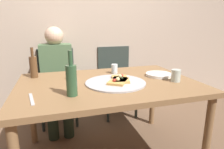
{
  "coord_description": "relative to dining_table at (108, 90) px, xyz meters",
  "views": [
    {
      "loc": [
        -0.43,
        -1.51,
        1.19
      ],
      "look_at": [
        0.05,
        0.04,
        0.77
      ],
      "focal_mm": 31.15,
      "sensor_mm": 36.0,
      "label": 1
    }
  ],
  "objects": [
    {
      "name": "back_wall",
      "position": [
        0.0,
        1.07,
        0.65
      ],
      "size": [
        6.0,
        0.1,
        2.6
      ],
      "primitive_type": "cube",
      "color": "#BCA893",
      "rests_on": "ground_plane"
    },
    {
      "name": "dining_table",
      "position": [
        0.0,
        0.0,
        0.0
      ],
      "size": [
        1.48,
        1.0,
        0.72
      ],
      "color": "olive",
      "rests_on": "ground_plane"
    },
    {
      "name": "pizza_tray",
      "position": [
        0.05,
        -0.06,
        0.08
      ],
      "size": [
        0.5,
        0.5,
        0.01
      ],
      "primitive_type": "cylinder",
      "color": "#ADADB2",
      "rests_on": "dining_table"
    },
    {
      "name": "pizza_slice_last",
      "position": [
        0.1,
        -0.02,
        0.09
      ],
      "size": [
        0.17,
        0.24,
        0.05
      ],
      "color": "tan",
      "rests_on": "pizza_tray"
    },
    {
      "name": "pizza_slice_extra",
      "position": [
        0.06,
        -0.07,
        0.09
      ],
      "size": [
        0.23,
        0.25,
        0.05
      ],
      "color": "tan",
      "rests_on": "pizza_tray"
    },
    {
      "name": "wine_bottle",
      "position": [
        -0.32,
        -0.24,
        0.19
      ],
      "size": [
        0.07,
        0.07,
        0.31
      ],
      "color": "#2D5133",
      "rests_on": "dining_table"
    },
    {
      "name": "beer_bottle",
      "position": [
        -0.61,
        0.33,
        0.17
      ],
      "size": [
        0.07,
        0.07,
        0.27
      ],
      "color": "brown",
      "rests_on": "dining_table"
    },
    {
      "name": "tumbler_near",
      "position": [
        0.14,
        0.27,
        0.12
      ],
      "size": [
        0.06,
        0.06,
        0.09
      ],
      "primitive_type": "cylinder",
      "color": "silver",
      "rests_on": "dining_table"
    },
    {
      "name": "tumbler_far",
      "position": [
        0.55,
        -0.15,
        0.12
      ],
      "size": [
        0.08,
        0.08,
        0.1
      ],
      "primitive_type": "cylinder",
      "color": "#B7C6BC",
      "rests_on": "dining_table"
    },
    {
      "name": "wine_glass",
      "position": [
        -0.28,
        0.16,
        0.12
      ],
      "size": [
        0.06,
        0.06,
        0.1
      ],
      "primitive_type": "cylinder",
      "color": "beige",
      "rests_on": "dining_table"
    },
    {
      "name": "plate_stack",
      "position": [
        0.51,
        0.05,
        0.08
      ],
      "size": [
        0.24,
        0.24,
        0.03
      ],
      "primitive_type": "cylinder",
      "color": "white",
      "rests_on": "dining_table"
    },
    {
      "name": "table_knife",
      "position": [
        -0.58,
        -0.24,
        0.07
      ],
      "size": [
        0.06,
        0.22,
        0.01
      ],
      "primitive_type": "cube",
      "rotation": [
        0.0,
        0.0,
        1.73
      ],
      "color": "#B7B7BC",
      "rests_on": "dining_table"
    },
    {
      "name": "chair_left",
      "position": [
        -0.4,
        0.9,
        -0.14
      ],
      "size": [
        0.44,
        0.44,
        0.9
      ],
      "rotation": [
        0.0,
        0.0,
        3.14
      ],
      "color": "#2D3833",
      "rests_on": "ground_plane"
    },
    {
      "name": "chair_right",
      "position": [
        0.36,
        0.9,
        -0.14
      ],
      "size": [
        0.44,
        0.44,
        0.9
      ],
      "rotation": [
        0.0,
        0.0,
        3.14
      ],
      "color": "#2D3833",
      "rests_on": "ground_plane"
    },
    {
      "name": "guest_in_sweater",
      "position": [
        -0.4,
        0.75,
        -0.01
      ],
      "size": [
        0.36,
        0.56,
        1.17
      ],
      "rotation": [
        0.0,
        0.0,
        3.14
      ],
      "color": "#4C6B47",
      "rests_on": "ground_plane"
    }
  ]
}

